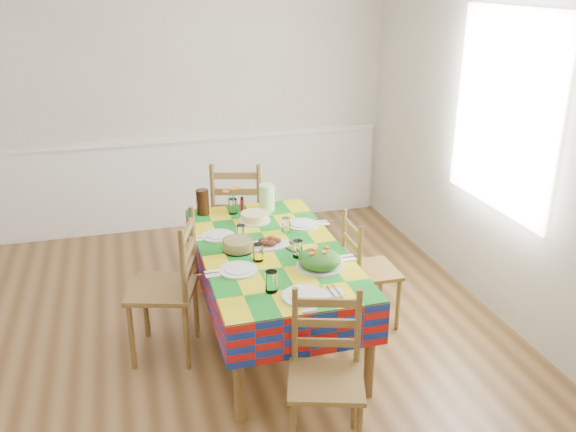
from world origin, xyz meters
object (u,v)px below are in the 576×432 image
object	(u,v)px
dining_table	(272,258)
chair_left	(169,288)
meat_platter	(269,243)
chair_right	(366,271)
chair_far	(238,217)
tea_pitcher	(203,202)
green_pitcher	(267,198)
chair_near	(326,376)

from	to	relation	value
dining_table	chair_left	world-z (taller)	chair_left
meat_platter	chair_left	xyz separation A→B (m)	(-0.69, -0.06, -0.22)
meat_platter	chair_right	xyz separation A→B (m)	(0.70, -0.04, -0.29)
meat_platter	chair_far	world-z (taller)	chair_far
chair_left	dining_table	bearing A→B (deg)	107.96
meat_platter	chair_right	world-z (taller)	chair_right
tea_pitcher	chair_right	distance (m)	1.34
meat_platter	green_pitcher	distance (m)	0.67
tea_pitcher	chair_left	world-z (taller)	chair_left
green_pitcher	chair_left	xyz separation A→B (m)	(-0.84, -0.71, -0.30)
meat_platter	green_pitcher	bearing A→B (deg)	77.44
chair_near	chair_left	distance (m)	1.30
tea_pitcher	chair_near	bearing A→B (deg)	-78.94
chair_far	chair_right	world-z (taller)	chair_far
chair_near	chair_left	world-z (taller)	chair_left
tea_pitcher	dining_table	bearing A→B (deg)	-64.98
chair_far	chair_left	xyz separation A→B (m)	(-0.68, -1.11, -0.00)
green_pitcher	tea_pitcher	size ratio (longest dim) A/B	1.06
chair_near	chair_left	size ratio (longest dim) A/B	0.90
green_pitcher	chair_far	bearing A→B (deg)	111.03
tea_pitcher	chair_right	bearing A→B (deg)	-35.51
tea_pitcher	chair_left	xyz separation A→B (m)	(-0.34, -0.76, -0.29)
meat_platter	chair_far	distance (m)	1.07
tea_pitcher	chair_right	size ratio (longest dim) A/B	0.23
chair_near	chair_right	size ratio (longest dim) A/B	1.05
tea_pitcher	chair_near	xyz separation A→B (m)	(0.36, -1.85, -0.34)
meat_platter	dining_table	bearing A→B (deg)	-84.99
tea_pitcher	chair_far	world-z (taller)	chair_far
chair_right	chair_far	bearing A→B (deg)	34.21
tea_pitcher	chair_left	bearing A→B (deg)	-114.33
chair_near	chair_left	bearing A→B (deg)	140.88
chair_left	chair_near	bearing A→B (deg)	49.81
meat_platter	chair_left	bearing A→B (deg)	-175.20
meat_platter	chair_near	distance (m)	1.18
dining_table	chair_near	distance (m)	1.12
dining_table	tea_pitcher	xyz separation A→B (m)	(-0.35, 0.75, 0.17)
dining_table	meat_platter	xyz separation A→B (m)	(-0.00, 0.04, 0.09)
tea_pitcher	chair_near	distance (m)	1.92
green_pitcher	chair_right	world-z (taller)	green_pitcher
chair_right	chair_near	bearing A→B (deg)	149.43
green_pitcher	chair_right	xyz separation A→B (m)	(0.56, -0.70, -0.37)
dining_table	chair_right	xyz separation A→B (m)	(0.70, 0.00, -0.19)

